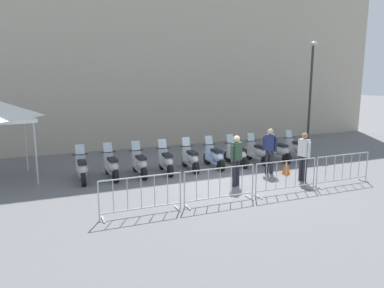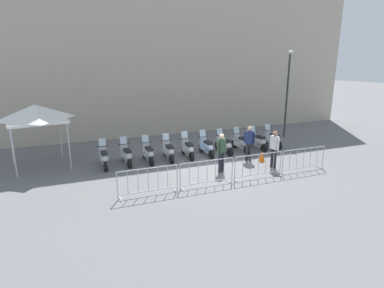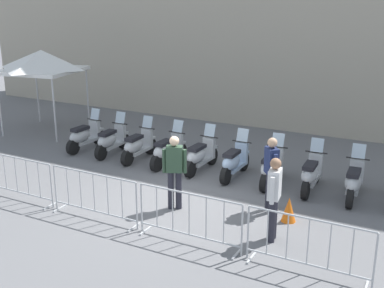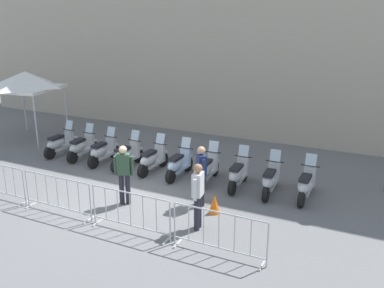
# 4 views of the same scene
# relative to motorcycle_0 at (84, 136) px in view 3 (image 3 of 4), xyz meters

# --- Properties ---
(ground_plane) EXTENTS (120.00, 120.00, 0.00)m
(ground_plane) POSITION_rel_motorcycle_0_xyz_m (4.21, -2.87, -0.45)
(ground_plane) COLOR slate
(motorcycle_0) EXTENTS (0.68, 1.71, 1.24)m
(motorcycle_0) POSITION_rel_motorcycle_0_xyz_m (0.00, 0.00, 0.00)
(motorcycle_0) COLOR black
(motorcycle_0) RESTS_ON ground
(motorcycle_1) EXTENTS (0.60, 1.72, 1.24)m
(motorcycle_1) POSITION_rel_motorcycle_0_xyz_m (1.02, -0.17, 0.00)
(motorcycle_1) COLOR black
(motorcycle_1) RESTS_ON ground
(motorcycle_2) EXTENTS (0.65, 1.72, 1.24)m
(motorcycle_2) POSITION_rel_motorcycle_0_xyz_m (2.02, -0.41, 0.00)
(motorcycle_2) COLOR black
(motorcycle_2) RESTS_ON ground
(motorcycle_3) EXTENTS (0.71, 1.71, 1.24)m
(motorcycle_3) POSITION_rel_motorcycle_0_xyz_m (3.03, -0.60, 0.00)
(motorcycle_3) COLOR black
(motorcycle_3) RESTS_ON ground
(motorcycle_4) EXTENTS (0.69, 1.71, 1.24)m
(motorcycle_4) POSITION_rel_motorcycle_0_xyz_m (4.06, -0.74, 0.00)
(motorcycle_4) COLOR black
(motorcycle_4) RESTS_ON ground
(motorcycle_5) EXTENTS (0.65, 1.72, 1.24)m
(motorcycle_5) POSITION_rel_motorcycle_0_xyz_m (5.07, -0.94, 0.00)
(motorcycle_5) COLOR black
(motorcycle_5) RESTS_ON ground
(motorcycle_6) EXTENTS (0.60, 1.72, 1.24)m
(motorcycle_6) POSITION_rel_motorcycle_0_xyz_m (6.09, -1.11, 0.00)
(motorcycle_6) COLOR black
(motorcycle_6) RESTS_ON ground
(motorcycle_7) EXTENTS (0.59, 1.72, 1.24)m
(motorcycle_7) POSITION_rel_motorcycle_0_xyz_m (7.11, -1.28, 0.00)
(motorcycle_7) COLOR black
(motorcycle_7) RESTS_ON ground
(motorcycle_8) EXTENTS (0.58, 1.73, 1.24)m
(motorcycle_8) POSITION_rel_motorcycle_0_xyz_m (8.12, -1.47, 0.00)
(motorcycle_8) COLOR black
(motorcycle_8) RESTS_ON ground
(barrier_segment_0) EXTENTS (2.23, 0.79, 1.07)m
(barrier_segment_0) POSITION_rel_motorcycle_0_xyz_m (0.45, -3.94, 0.07)
(barrier_segment_0) COLOR #B2B5B7
(barrier_segment_0) RESTS_ON ground
(barrier_segment_1) EXTENTS (2.23, 0.79, 1.07)m
(barrier_segment_1) POSITION_rel_motorcycle_0_xyz_m (2.76, -4.34, 0.07)
(barrier_segment_1) COLOR #B2B5B7
(barrier_segment_1) RESTS_ON ground
(barrier_segment_2) EXTENTS (2.23, 0.79, 1.07)m
(barrier_segment_2) POSITION_rel_motorcycle_0_xyz_m (5.08, -4.74, 0.07)
(barrier_segment_2) COLOR #B2B5B7
(barrier_segment_2) RESTS_ON ground
(barrier_segment_3) EXTENTS (2.23, 0.79, 1.07)m
(barrier_segment_3) POSITION_rel_motorcycle_0_xyz_m (7.39, -5.15, 0.07)
(barrier_segment_3) COLOR #B2B5B7
(barrier_segment_3) RESTS_ON ground
(officer_near_row_end) EXTENTS (0.23, 0.55, 1.73)m
(officer_near_row_end) POSITION_rel_motorcycle_0_xyz_m (6.62, -4.10, 0.53)
(officer_near_row_end) COLOR #23232D
(officer_near_row_end) RESTS_ON ground
(officer_mid_plaza) EXTENTS (0.54, 0.30, 1.73)m
(officer_mid_plaza) POSITION_rel_motorcycle_0_xyz_m (4.24, -3.28, 0.53)
(officer_mid_plaza) COLOR #23232D
(officer_mid_plaza) RESTS_ON ground
(officer_by_barriers) EXTENTS (0.37, 0.49, 1.73)m
(officer_by_barriers) POSITION_rel_motorcycle_0_xyz_m (6.33, -2.73, 0.53)
(officer_by_barriers) COLOR #23232D
(officer_by_barriers) RESTS_ON ground
(canopy_tent) EXTENTS (2.41, 2.41, 2.91)m
(canopy_tent) POSITION_rel_motorcycle_0_xyz_m (-2.46, 1.60, 2.06)
(canopy_tent) COLOR silver
(canopy_tent) RESTS_ON ground
(traffic_cone) EXTENTS (0.32, 0.32, 0.55)m
(traffic_cone) POSITION_rel_motorcycle_0_xyz_m (6.82, -3.15, -0.18)
(traffic_cone) COLOR orange
(traffic_cone) RESTS_ON ground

